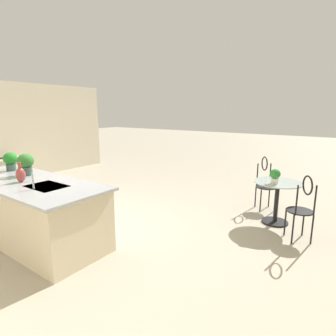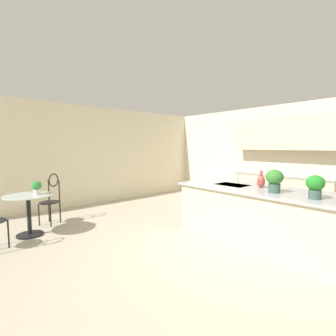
# 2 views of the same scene
# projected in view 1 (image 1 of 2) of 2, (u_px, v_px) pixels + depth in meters

# --- Properties ---
(ground_plane) EXTENTS (40.00, 40.00, 0.00)m
(ground_plane) POSITION_uv_depth(u_px,v_px,m) (89.00, 224.00, 4.76)
(ground_plane) COLOR #B2A893
(kitchen_island) EXTENTS (2.80, 1.06, 0.92)m
(kitchen_island) POSITION_uv_depth(u_px,v_px,m) (29.00, 209.00, 4.16)
(kitchen_island) COLOR beige
(kitchen_island) RESTS_ON ground
(bistro_table) EXTENTS (0.80, 0.80, 0.74)m
(bistro_table) POSITION_uv_depth(u_px,v_px,m) (277.00, 198.00, 4.73)
(bistro_table) COLOR black
(bistro_table) RESTS_ON ground
(chair_near_window) EXTENTS (0.53, 0.53, 1.04)m
(chair_near_window) POSITION_uv_depth(u_px,v_px,m) (302.00, 205.00, 4.02)
(chair_near_window) COLOR black
(chair_near_window) RESTS_ON ground
(chair_by_island) EXTENTS (0.53, 0.53, 1.04)m
(chair_by_island) POSITION_uv_depth(u_px,v_px,m) (265.00, 181.00, 5.41)
(chair_by_island) COLOR black
(chair_by_island) RESTS_ON ground
(sink_faucet) EXTENTS (0.02, 0.02, 0.22)m
(sink_faucet) POSITION_uv_depth(u_px,v_px,m) (33.00, 181.00, 3.59)
(sink_faucet) COLOR #B2B5BA
(sink_faucet) RESTS_ON kitchen_island
(keyboard) EXTENTS (0.16, 0.44, 0.03)m
(keyboard) POSITION_uv_depth(u_px,v_px,m) (0.00, 158.00, 6.88)
(keyboard) COLOR black
(keyboard) RESTS_ON writing_desk
(potted_plant_on_table) EXTENTS (0.17, 0.17, 0.24)m
(potted_plant_on_table) POSITION_uv_depth(u_px,v_px,m) (275.00, 175.00, 4.54)
(potted_plant_on_table) COLOR beige
(potted_plant_on_table) RESTS_ON bistro_table
(potted_plant_counter_near) EXTENTS (0.25, 0.25, 0.35)m
(potted_plant_counter_near) POSITION_uv_depth(u_px,v_px,m) (26.00, 163.00, 4.34)
(potted_plant_counter_near) COLOR #385147
(potted_plant_counter_near) RESTS_ON kitchen_island
(potted_plant_counter_far) EXTENTS (0.22, 0.22, 0.31)m
(potted_plant_counter_far) POSITION_uv_depth(u_px,v_px,m) (10.00, 160.00, 4.67)
(potted_plant_counter_far) COLOR #385147
(potted_plant_counter_far) RESTS_ON kitchen_island
(vase_on_counter) EXTENTS (0.13, 0.13, 0.29)m
(vase_on_counter) POSITION_uv_depth(u_px,v_px,m) (21.00, 175.00, 3.94)
(vase_on_counter) COLOR #993D38
(vase_on_counter) RESTS_ON kitchen_island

